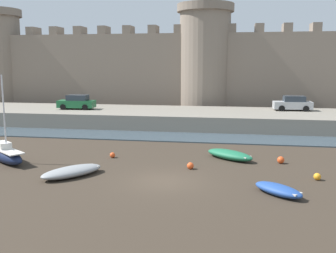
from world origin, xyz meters
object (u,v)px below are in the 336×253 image
(car_quay_east, at_px, (77,102))
(car_quay_centre_east, at_px, (293,104))
(sailboat_near_channel_right, at_px, (5,154))
(mooring_buoy_mid_mud, at_px, (281,160))
(rowboat_foreground_right, at_px, (72,171))
(rowboat_near_channel_left, at_px, (278,189))
(mooring_buoy_off_centre, at_px, (317,177))
(mooring_buoy_near_channel, at_px, (190,166))
(rowboat_midflat_right, at_px, (230,155))
(mooring_buoy_near_shore, at_px, (113,155))

(car_quay_east, xyz_separation_m, car_quay_centre_east, (23.97, 2.69, 0.00))
(sailboat_near_channel_right, height_order, mooring_buoy_mid_mud, sailboat_near_channel_right)
(rowboat_foreground_right, bearing_deg, sailboat_near_channel_right, 157.62)
(rowboat_near_channel_left, relative_size, sailboat_near_channel_right, 0.47)
(car_quay_centre_east, bearing_deg, mooring_buoy_off_centre, -93.95)
(rowboat_near_channel_left, bearing_deg, mooring_buoy_near_channel, 140.00)
(rowboat_midflat_right, height_order, car_quay_east, car_quay_east)
(rowboat_midflat_right, relative_size, mooring_buoy_mid_mud, 7.89)
(mooring_buoy_off_centre, bearing_deg, rowboat_foreground_right, -173.57)
(sailboat_near_channel_right, relative_size, mooring_buoy_near_channel, 13.63)
(sailboat_near_channel_right, relative_size, mooring_buoy_mid_mud, 12.38)
(car_quay_east, bearing_deg, car_quay_centre_east, 6.39)
(sailboat_near_channel_right, xyz_separation_m, mooring_buoy_off_centre, (20.49, -0.79, -0.37))
(mooring_buoy_mid_mud, relative_size, car_quay_east, 0.12)
(rowboat_foreground_right, xyz_separation_m, mooring_buoy_mid_mud, (12.90, 5.28, -0.07))
(rowboat_midflat_right, xyz_separation_m, car_quay_east, (-17.34, 14.24, 2.04))
(mooring_buoy_near_shore, relative_size, car_quay_centre_east, 0.09)
(mooring_buoy_off_centre, distance_m, mooring_buoy_mid_mud, 4.01)
(mooring_buoy_near_shore, height_order, car_quay_centre_east, car_quay_centre_east)
(mooring_buoy_near_channel, bearing_deg, car_quay_east, 130.62)
(mooring_buoy_near_shore, bearing_deg, rowboat_near_channel_left, -30.17)
(sailboat_near_channel_right, distance_m, car_quay_centre_east, 30.02)
(mooring_buoy_near_channel, bearing_deg, mooring_buoy_near_shore, 160.21)
(mooring_buoy_mid_mud, bearing_deg, rowboat_near_channel_left, -97.43)
(rowboat_midflat_right, distance_m, mooring_buoy_off_centre, 6.70)
(rowboat_foreground_right, xyz_separation_m, mooring_buoy_off_centre, (14.58, 1.64, -0.11))
(car_quay_centre_east, bearing_deg, car_quay_east, -173.61)
(rowboat_midflat_right, relative_size, rowboat_foreground_right, 0.94)
(mooring_buoy_near_shore, relative_size, mooring_buoy_mid_mud, 0.80)
(rowboat_midflat_right, distance_m, rowboat_foreground_right, 11.11)
(rowboat_midflat_right, relative_size, mooring_buoy_near_channel, 8.68)
(mooring_buoy_near_channel, xyz_separation_m, car_quay_east, (-14.86, 17.32, 2.16))
(rowboat_foreground_right, relative_size, mooring_buoy_near_shore, 10.50)
(rowboat_foreground_right, xyz_separation_m, mooring_buoy_near_channel, (6.93, 2.82, -0.10))
(sailboat_near_channel_right, bearing_deg, rowboat_near_channel_left, -12.21)
(car_quay_east, height_order, car_quay_centre_east, same)
(car_quay_centre_east, bearing_deg, rowboat_near_channel_left, -99.41)
(mooring_buoy_off_centre, height_order, car_quay_centre_east, car_quay_centre_east)
(rowboat_midflat_right, xyz_separation_m, rowboat_foreground_right, (-9.42, -5.91, -0.03))
(rowboat_foreground_right, height_order, car_quay_east, car_quay_east)
(mooring_buoy_near_shore, xyz_separation_m, car_quay_east, (-8.93, 15.19, 2.19))
(rowboat_foreground_right, bearing_deg, rowboat_near_channel_left, -6.86)
(mooring_buoy_near_shore, distance_m, mooring_buoy_mid_mud, 11.90)
(rowboat_midflat_right, distance_m, mooring_buoy_mid_mud, 3.54)
(rowboat_near_channel_left, height_order, sailboat_near_channel_right, sailboat_near_channel_right)
(rowboat_midflat_right, xyz_separation_m, mooring_buoy_mid_mud, (3.48, -0.62, -0.10))
(mooring_buoy_mid_mud, distance_m, car_quay_centre_east, 17.96)
(mooring_buoy_mid_mud, relative_size, car_quay_centre_east, 0.12)
(car_quay_east, bearing_deg, rowboat_midflat_right, -39.39)
(rowboat_foreground_right, relative_size, mooring_buoy_mid_mud, 8.41)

